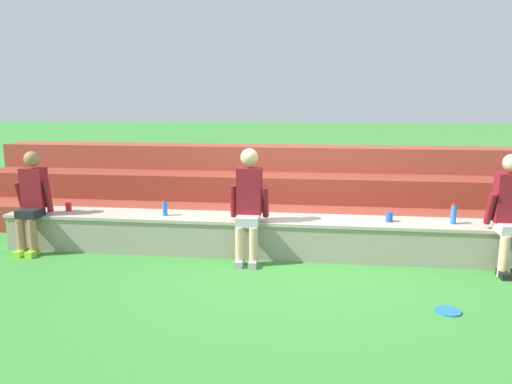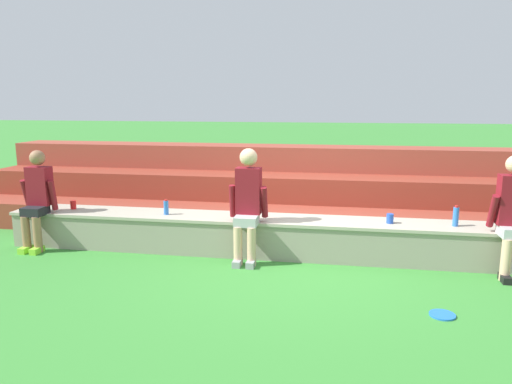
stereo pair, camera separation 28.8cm
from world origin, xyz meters
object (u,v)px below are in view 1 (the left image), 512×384
Objects in this scene: plastic_cup_right_end at (389,217)px; frisbee at (448,311)px; water_bottle_mid_left at (454,214)px; water_bottle_near_right at (165,208)px; plastic_cup_left_end at (69,207)px; person_left_of_center at (249,202)px; person_center at (510,211)px; person_far_left at (32,199)px.

frisbee is (0.37, -1.58, -0.55)m from plastic_cup_right_end.
plastic_cup_right_end is (-0.79, 0.01, -0.06)m from water_bottle_mid_left.
frisbee is (3.34, -1.54, -0.59)m from water_bottle_near_right.
water_bottle_mid_left reaches higher than plastic_cup_left_end.
water_bottle_mid_left is at bearing 6.48° from person_left_of_center.
person_center is 0.64m from water_bottle_mid_left.
frisbee is (2.16, -1.28, -0.76)m from person_left_of_center.
water_bottle_mid_left is (2.57, 0.29, -0.15)m from person_left_of_center.
person_center is at bearing -3.65° from water_bottle_near_right.
person_left_of_center is at bearing -0.34° from person_far_left.
person_left_of_center is at bearing 179.69° from person_center.
person_left_of_center is 1.82m from plastic_cup_right_end.
plastic_cup_right_end is at bearing 103.13° from frisbee.
person_left_of_center reaches higher than person_far_left.
person_left_of_center is (2.96, -0.02, 0.05)m from person_far_left.
plastic_cup_left_end is at bearing 179.30° from water_bottle_mid_left.
person_left_of_center reaches higher than water_bottle_near_right.
person_far_left is 11.40× the size of plastic_cup_left_end.
person_far_left is 0.50m from plastic_cup_left_end.
water_bottle_mid_left is at bearing -0.70° from plastic_cup_left_end.
water_bottle_mid_left is 0.79m from plastic_cup_right_end.
person_left_of_center is 12.04× the size of plastic_cup_left_end.
frisbee is (4.78, -1.64, -0.55)m from plastic_cup_left_end.
person_center is 5.45× the size of water_bottle_mid_left.
water_bottle_mid_left reaches higher than water_bottle_near_right.
water_bottle_near_right is 3.73m from frisbee.
person_left_of_center is 6.79× the size of water_bottle_near_right.
water_bottle_mid_left is 1.07× the size of frisbee.
plastic_cup_left_end is (-5.20, 0.06, -0.06)m from water_bottle_mid_left.
plastic_cup_left_end is (0.33, 0.34, -0.17)m from person_far_left.
water_bottle_near_right is 3.76m from water_bottle_mid_left.
frisbee is at bearing -14.27° from person_far_left.
person_far_left reaches higher than frisbee.
person_far_left is 5.54m from water_bottle_mid_left.
plastic_cup_right_end is (4.42, -0.06, 0.00)m from plastic_cup_left_end.
plastic_cup_right_end is at bearing 179.53° from water_bottle_mid_left.
water_bottle_near_right is at bearing -3.90° from plastic_cup_left_end.
plastic_cup_left_end is 5.09m from frisbee.
plastic_cup_left_end is at bearing 176.10° from water_bottle_near_right.
plastic_cup_right_end is (1.79, 0.30, -0.21)m from person_left_of_center.
person_left_of_center is 11.80× the size of plastic_cup_right_end.
person_left_of_center is at bearing -170.51° from plastic_cup_right_end.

